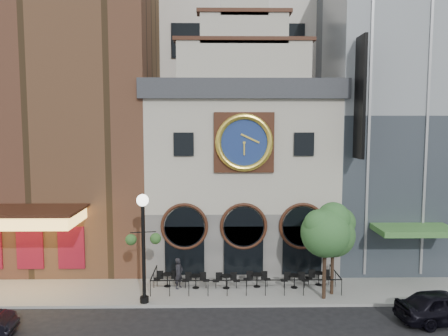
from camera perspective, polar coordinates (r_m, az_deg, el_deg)
The scene contains 18 objects.
ground at distance 24.17m, azimuth 3.12°, elevation -17.74°, with size 120.00×120.00×0.00m, color black.
sidewalk at distance 26.45m, azimuth 2.74°, elevation -15.45°, with size 44.00×5.00×0.15m, color gray.
clock_building at distance 30.14m, azimuth 2.16°, elevation 0.10°, with size 12.60×8.78×18.65m.
theater_building at distance 34.20m, azimuth -20.71°, elevation 10.33°, with size 14.00×15.60×25.00m.
retail_building at distance 35.29m, azimuth 23.68°, elevation 6.06°, with size 14.00×14.40×20.00m.
office_tower at distance 43.44m, azimuth 1.33°, elevation 19.49°, with size 20.00×16.00×40.00m, color silver.
cafe_railing at distance 26.27m, azimuth 2.74°, elevation -14.38°, with size 10.60×2.60×0.90m, color black, non-canonical shape.
bistro_0 at distance 26.58m, azimuth -7.41°, elevation -14.15°, with size 1.58×0.68×0.90m.
bistro_1 at distance 26.18m, azimuth -3.71°, elevation -14.42°, with size 1.58×0.68×0.90m.
bistro_2 at distance 26.10m, azimuth 0.29°, elevation -14.48°, with size 1.58×0.68×0.90m.
bistro_3 at distance 26.37m, azimuth 4.32°, elevation -14.28°, with size 1.58×0.68×0.90m.
bistro_4 at distance 26.49m, azimuth 9.18°, elevation -14.24°, with size 1.58×0.68×0.90m.
bistro_5 at distance 27.16m, azimuth 12.28°, elevation -13.80°, with size 1.58×0.68×0.90m.
car_right at distance 24.67m, azimuth 26.87°, elevation -15.87°, with size 1.88×4.67×1.59m, color black.
pedestrian at distance 26.11m, azimuth -5.93°, elevation -13.51°, with size 0.65×0.43×1.78m, color black.
lamppost at distance 23.60m, azimuth -10.51°, elevation -8.74°, with size 1.86×0.79×5.85m.
tree_left at distance 24.36m, azimuth 13.18°, elevation -7.75°, with size 2.73×2.63×5.26m.
tree_right at distance 25.17m, azimuth 14.15°, elevation -8.04°, with size 2.52×2.43×4.86m.
Camera 1 is at (-1.59, -22.14, 9.57)m, focal length 35.00 mm.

